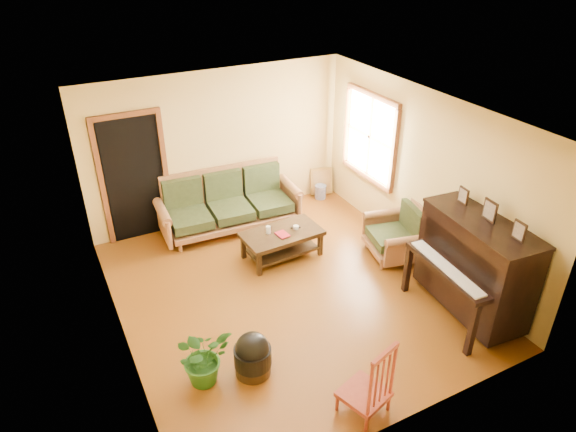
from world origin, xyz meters
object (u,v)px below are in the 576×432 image
potted_plant (203,357)px  coffee_table (282,244)px  sofa (230,203)px  footstool (253,359)px  ceramic_crock (320,192)px  armchair (394,231)px  red_chair (366,377)px  piano (474,268)px

potted_plant → coffee_table: bearing=43.8°
coffee_table → potted_plant: 2.66m
sofa → footstool: 3.31m
sofa → coffee_table: bearing=-67.8°
ceramic_crock → potted_plant: (-3.45, -3.26, 0.21)m
armchair → footstool: size_ratio=2.04×
coffee_table → potted_plant: bearing=-136.2°
red_chair → ceramic_crock: bearing=47.1°
ceramic_crock → armchair: bearing=-89.9°
piano → ceramic_crock: 3.77m
armchair → coffee_table: bearing=165.8°
footstool → red_chair: 1.35m
sofa → potted_plant: size_ratio=3.35×
armchair → red_chair: (-2.10, -2.25, 0.04)m
armchair → footstool: bearing=-144.8°
footstool → ceramic_crock: 4.50m
coffee_table → potted_plant: potted_plant is taller
footstool → potted_plant: potted_plant is taller
coffee_table → armchair: armchair is taller
coffee_table → footstool: coffee_table is taller
piano → ceramic_crock: piano is taller
armchair → ceramic_crock: size_ratio=3.36×
sofa → footstool: bearing=-104.1°
piano → red_chair: bearing=-156.4°
footstool → red_chair: size_ratio=0.45×
footstool → red_chair: red_chair is taller
footstool → ceramic_crock: size_ratio=1.65×
armchair → footstool: (-2.93, -1.22, -0.24)m
sofa → red_chair: 4.18m
coffee_table → footstool: 2.43m
piano → potted_plant: 3.58m
piano → coffee_table: bearing=130.3°
sofa → potted_plant: sofa is taller
coffee_table → ceramic_crock: size_ratio=4.59×
sofa → red_chair: bearing=-89.0°
sofa → ceramic_crock: (1.93, 0.27, -0.37)m
red_chair → potted_plant: bearing=121.2°
piano → potted_plant: bearing=177.7°
coffee_table → armchair: 1.74m
red_chair → footstool: bearing=111.0°
footstool → coffee_table: bearing=55.3°
armchair → potted_plant: armchair is taller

